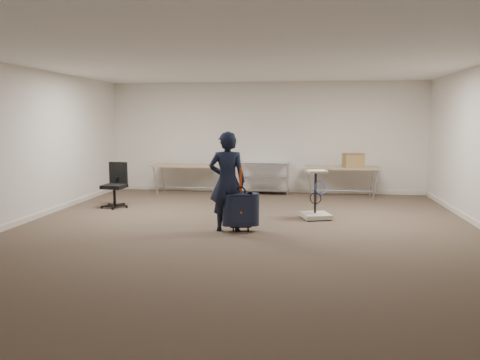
# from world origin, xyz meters

# --- Properties ---
(ground) EXTENTS (9.00, 9.00, 0.00)m
(ground) POSITION_xyz_m (0.00, 0.00, 0.00)
(ground) COLOR #4D3E2F
(ground) RESTS_ON ground
(room_shell) EXTENTS (8.00, 9.00, 9.00)m
(room_shell) POSITION_xyz_m (0.00, 1.38, 0.05)
(room_shell) COLOR silver
(room_shell) RESTS_ON ground
(folding_table_left) EXTENTS (1.80, 0.75, 0.73)m
(folding_table_left) POSITION_xyz_m (-1.90, 3.95, 0.68)
(folding_table_left) COLOR #977D5D
(folding_table_left) RESTS_ON ground
(folding_table_right) EXTENTS (1.80, 0.75, 0.73)m
(folding_table_right) POSITION_xyz_m (1.90, 3.95, 0.68)
(folding_table_right) COLOR #977D5D
(folding_table_right) RESTS_ON ground
(wire_shelf) EXTENTS (1.22, 0.47, 0.80)m
(wire_shelf) POSITION_xyz_m (0.00, 4.20, 0.44)
(wire_shelf) COLOR silver
(wire_shelf) RESTS_ON ground
(person) EXTENTS (0.65, 0.46, 1.67)m
(person) POSITION_xyz_m (-0.27, 0.17, 0.83)
(person) COLOR black
(person) RESTS_ON ground
(suitcase) EXTENTS (0.43, 0.30, 1.08)m
(suitcase) POSITION_xyz_m (-0.04, 0.14, 0.37)
(suitcase) COLOR black
(suitcase) RESTS_ON ground
(office_chair) EXTENTS (0.58, 0.58, 0.95)m
(office_chair) POSITION_xyz_m (-2.98, 1.94, 0.29)
(office_chair) COLOR black
(office_chair) RESTS_ON ground
(equipment_cart) EXTENTS (0.62, 0.62, 0.92)m
(equipment_cart) POSITION_xyz_m (1.23, 1.34, 0.24)
(equipment_cart) COLOR beige
(equipment_cart) RESTS_ON ground
(cardboard_box) EXTENTS (0.51, 0.42, 0.33)m
(cardboard_box) POSITION_xyz_m (2.15, 3.87, 0.90)
(cardboard_box) COLOR olive
(cardboard_box) RESTS_ON folding_table_right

